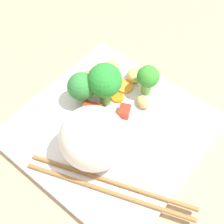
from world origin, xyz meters
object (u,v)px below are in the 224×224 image
at_px(carrot_slice_0, 125,86).
at_px(square_plate, 111,129).
at_px(rice_mound, 93,138).
at_px(broccoli_floret_2, 105,81).
at_px(chopstick_pair, 110,187).

bearing_deg(carrot_slice_0, square_plate, 24.28).
height_order(square_plate, rice_mound, rice_mound).
height_order(broccoli_floret_2, chopstick_pair, broccoli_floret_2).
distance_m(rice_mound, carrot_slice_0, 0.14).
xyz_separation_m(rice_mound, broccoli_floret_2, (-0.09, -0.06, 0.00)).
height_order(rice_mound, chopstick_pair, rice_mound).
relative_size(square_plate, chopstick_pair, 1.17).
bearing_deg(square_plate, carrot_slice_0, -155.72).
xyz_separation_m(square_plate, chopstick_pair, (0.08, 0.06, 0.01)).
bearing_deg(rice_mound, carrot_slice_0, -160.08).
relative_size(rice_mound, carrot_slice_0, 3.28).
xyz_separation_m(rice_mound, chopstick_pair, (0.03, 0.05, -0.04)).
height_order(square_plate, broccoli_floret_2, broccoli_floret_2).
relative_size(square_plate, carrot_slice_0, 9.37).
relative_size(broccoli_floret_2, carrot_slice_0, 2.63).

